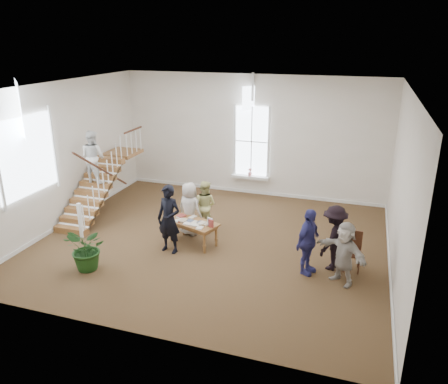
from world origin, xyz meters
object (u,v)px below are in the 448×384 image
(woman_cluster_a, at_px, (308,242))
(floor_plant, at_px, (88,249))
(woman_cluster_c, at_px, (344,253))
(side_chair, at_px, (353,248))
(police_officer, at_px, (169,219))
(elderly_woman, at_px, (190,209))
(library_table, at_px, (193,224))
(woman_cluster_b, at_px, (334,238))
(person_yellow, at_px, (205,205))

(woman_cluster_a, xyz_separation_m, floor_plant, (-5.41, -1.61, -0.28))
(woman_cluster_c, distance_m, side_chair, 0.84)
(police_officer, bearing_deg, floor_plant, -125.06)
(elderly_woman, relative_size, woman_cluster_a, 0.94)
(library_table, xyz_separation_m, side_chair, (4.49, -0.07, -0.03))
(woman_cluster_b, distance_m, floor_plant, 6.36)
(police_officer, relative_size, floor_plant, 1.64)
(police_officer, bearing_deg, side_chair, 15.86)
(library_table, height_order, police_officer, police_officer)
(library_table, distance_m, woman_cluster_a, 3.47)
(woman_cluster_a, height_order, floor_plant, woman_cluster_a)
(police_officer, height_order, side_chair, police_officer)
(floor_plant, bearing_deg, woman_cluster_b, 18.89)
(elderly_woman, bearing_deg, woman_cluster_a, 176.73)
(woman_cluster_a, xyz_separation_m, side_chair, (1.09, 0.58, -0.29))
(woman_cluster_b, relative_size, floor_plant, 1.45)
(police_officer, bearing_deg, elderly_woman, 94.59)
(elderly_woman, relative_size, side_chair, 1.59)
(elderly_woman, bearing_deg, floor_plant, 75.04)
(woman_cluster_c, height_order, floor_plant, woman_cluster_c)
(police_officer, bearing_deg, woman_cluster_c, 6.68)
(elderly_woman, xyz_separation_m, side_chair, (4.83, -0.67, -0.24))
(elderly_woman, bearing_deg, side_chair, -172.63)
(library_table, bearing_deg, elderly_woman, 138.60)
(woman_cluster_a, relative_size, floor_plant, 1.46)
(woman_cluster_b, bearing_deg, police_officer, -61.72)
(woman_cluster_b, height_order, floor_plant, woman_cluster_b)
(woman_cluster_b, height_order, side_chair, woman_cluster_b)
(library_table, bearing_deg, woman_cluster_a, 8.18)
(person_yellow, relative_size, side_chair, 1.52)
(person_yellow, bearing_deg, floor_plant, 66.75)
(person_yellow, bearing_deg, side_chair, 172.59)
(police_officer, xyz_separation_m, woman_cluster_c, (4.74, -0.21, -0.18))
(library_table, xyz_separation_m, elderly_woman, (-0.34, 0.60, 0.22))
(person_yellow, height_order, floor_plant, person_yellow)
(floor_plant, distance_m, side_chair, 6.86)
(library_table, bearing_deg, police_officer, -105.19)
(woman_cluster_a, bearing_deg, person_yellow, 84.12)
(police_officer, bearing_deg, woman_cluster_a, 9.08)
(library_table, distance_m, police_officer, 0.87)
(woman_cluster_b, relative_size, woman_cluster_c, 1.08)
(floor_plant, xyz_separation_m, side_chair, (6.50, 2.19, -0.02))
(person_yellow, relative_size, woman_cluster_b, 0.91)
(woman_cluster_a, bearing_deg, elderly_woman, 92.60)
(elderly_woman, xyz_separation_m, woman_cluster_c, (4.64, -1.46, -0.02))
(woman_cluster_b, xyz_separation_m, floor_plant, (-6.01, -2.06, -0.27))
(elderly_woman, height_order, woman_cluster_c, elderly_woman)
(elderly_woman, bearing_deg, person_yellow, -105.67)
(floor_plant, bearing_deg, person_yellow, 59.64)
(library_table, height_order, woman_cluster_c, woman_cluster_c)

